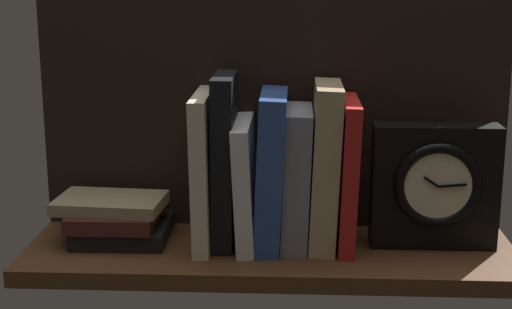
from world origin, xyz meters
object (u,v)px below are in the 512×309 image
book_tan_shortstories (325,166)px  book_white_catcher (245,183)px  book_gray_chess (296,177)px  book_stack_side (118,218)px  book_black_skeptic (224,160)px  framed_clock (435,186)px  book_red_requiem (347,173)px  book_blue_modern (268,169)px  book_cream_twain (204,169)px

book_tan_shortstories → book_white_catcher: bearing=180.0°
book_gray_chess → book_stack_side: bearing=178.6°
book_gray_chess → book_black_skeptic: bearing=180.0°
book_white_catcher → book_tan_shortstories: 12.19cm
book_tan_shortstories → framed_clock: (16.37, -0.34, -2.80)cm
book_white_catcher → book_stack_side: bearing=178.1°
book_red_requiem → framed_clock: size_ratio=1.18×
book_blue_modern → book_red_requiem: (11.77, 0.00, -0.47)cm
book_white_catcher → book_red_requiem: (15.26, 0.00, 1.69)cm
book_cream_twain → book_red_requiem: (21.45, 0.00, -0.38)cm
book_black_skeptic → book_red_requiem: size_ratio=1.16×
book_stack_side → book_white_catcher: bearing=-1.9°
book_tan_shortstories → book_red_requiem: 3.59cm
book_black_skeptic → book_gray_chess: (10.79, 0.00, -2.47)cm
framed_clock → book_stack_side: 48.50cm
book_gray_chess → framed_clock: size_ratio=1.11×
book_white_catcher → book_stack_side: size_ratio=1.09×
book_cream_twain → book_gray_chess: 13.89cm
book_black_skeptic → book_red_requiem: (18.38, 0.00, -1.78)cm
book_black_skeptic → framed_clock: book_black_skeptic is taller
book_tan_shortstories → book_stack_side: 32.97cm
book_gray_chess → framed_clock: bearing=-0.9°
framed_clock → book_tan_shortstories: bearing=178.8°
book_white_catcher → framed_clock: 28.23cm
book_red_requiem → framed_clock: 13.08cm
book_red_requiem → book_stack_side: size_ratio=1.29×
book_tan_shortstories → book_stack_side: size_ratio=1.42×
book_blue_modern → book_white_catcher: bearing=180.0°
book_tan_shortstories → book_blue_modern: bearing=180.0°
book_tan_shortstories → framed_clock: bearing=-1.2°
book_gray_chess → book_red_requiem: size_ratio=0.94×
book_blue_modern → framed_clock: (24.74, -0.34, -2.13)cm
book_tan_shortstories → framed_clock: book_tan_shortstories is taller
book_gray_chess → book_red_requiem: (7.59, 0.00, 0.70)cm
book_cream_twain → book_red_requiem: bearing=0.0°
book_white_catcher → book_stack_side: book_white_catcher is taller
book_tan_shortstories → framed_clock: 16.61cm
book_black_skeptic → book_stack_side: 19.30cm
book_cream_twain → framed_clock: bearing=-0.6°
book_blue_modern → framed_clock: size_ratio=1.23×
book_tan_shortstories → book_stack_side: (-31.72, 0.68, -8.96)cm
book_gray_chess → book_white_catcher: bearing=180.0°
book_white_catcher → book_gray_chess: book_gray_chess is taller
book_cream_twain → book_white_catcher: book_cream_twain is taller
book_tan_shortstories → framed_clock: size_ratio=1.30×
book_blue_modern → book_tan_shortstories: 8.40cm
book_black_skeptic → book_blue_modern: size_ratio=1.11×
book_gray_chess → book_tan_shortstories: book_tan_shortstories is taller
book_stack_side → book_red_requiem: bearing=-1.1°
book_red_requiem → framed_clock: bearing=-1.5°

